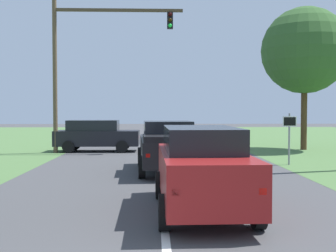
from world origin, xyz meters
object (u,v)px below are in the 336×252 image
(pickup_truck_lead, at_px, (167,146))
(keep_moving_sign, at_px, (289,132))
(red_suv_near, at_px, (201,167))
(oak_tree_right, at_px, (305,51))
(traffic_light, at_px, (86,53))
(crossing_suv_far, at_px, (96,135))

(pickup_truck_lead, height_order, keep_moving_sign, keep_moving_sign)
(red_suv_near, xyz_separation_m, pickup_truck_lead, (-0.59, 6.25, -0.04))
(keep_moving_sign, distance_m, oak_tree_right, 8.81)
(oak_tree_right, bearing_deg, traffic_light, -173.70)
(traffic_light, height_order, oak_tree_right, oak_tree_right)
(red_suv_near, relative_size, traffic_light, 0.58)
(traffic_light, xyz_separation_m, crossing_suv_far, (0.42, 0.78, -4.58))
(traffic_light, bearing_deg, red_suv_near, -70.54)
(pickup_truck_lead, distance_m, oak_tree_right, 13.18)
(red_suv_near, distance_m, crossing_suv_far, 15.13)
(keep_moving_sign, distance_m, crossing_suv_far, 11.11)
(traffic_light, bearing_deg, crossing_suv_far, 61.62)
(red_suv_near, bearing_deg, pickup_truck_lead, 95.41)
(traffic_light, height_order, keep_moving_sign, traffic_light)
(oak_tree_right, relative_size, crossing_suv_far, 1.78)
(oak_tree_right, xyz_separation_m, crossing_suv_far, (-12.27, -0.63, -4.96))
(red_suv_near, xyz_separation_m, oak_tree_right, (7.85, 15.09, 4.87))
(traffic_light, distance_m, oak_tree_right, 12.77)
(pickup_truck_lead, xyz_separation_m, crossing_suv_far, (-3.83, 8.22, -0.05))
(red_suv_near, relative_size, oak_tree_right, 0.58)
(crossing_suv_far, bearing_deg, oak_tree_right, 2.92)
(red_suv_near, relative_size, pickup_truck_lead, 0.94)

